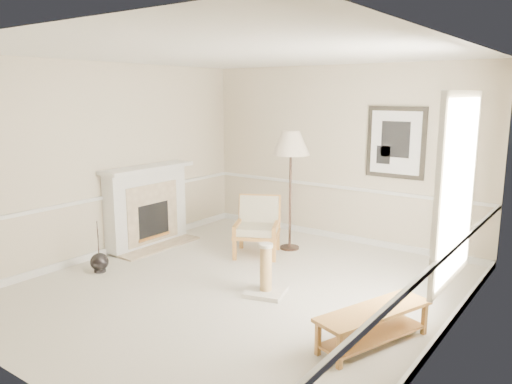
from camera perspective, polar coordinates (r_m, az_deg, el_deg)
ground at (r=6.48m, az=-1.94°, el=-10.90°), size 5.50×5.50×0.00m
room at (r=6.01m, az=-0.56°, el=5.73°), size 5.04×5.54×2.92m
fireplace at (r=8.26m, az=-12.31°, el=-1.65°), size 0.64×1.64×1.31m
floor_vase at (r=7.31m, az=-17.46°, el=-7.70°), size 0.25×0.25×0.74m
armchair at (r=7.70m, az=0.21°, el=-3.57°), size 0.92×0.94×0.89m
floor_lamp at (r=7.72m, az=4.01°, el=5.24°), size 0.71×0.71×1.88m
bench at (r=5.18m, az=13.30°, el=-14.14°), size 0.81×1.34×0.37m
scratching_post at (r=6.22m, az=1.13°, el=-9.85°), size 0.57×0.57×0.65m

